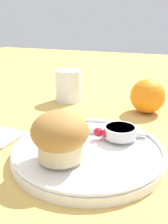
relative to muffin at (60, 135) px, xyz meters
The scene contains 8 objects.
ground_plane 0.09m from the muffin, 55.60° to the left, with size 3.00×3.00×0.00m, color tan.
plate 0.07m from the muffin, 66.44° to the left, with size 0.25×0.25×0.02m.
muffin is the anchor object (origin of this frame).
cream_ramekin 0.12m from the muffin, 61.09° to the left, with size 0.06×0.06×0.02m.
berry_pair 0.10m from the muffin, 71.11° to the left, with size 0.03×0.02×0.02m.
butter_knife 0.12m from the muffin, 82.41° to the left, with size 0.17×0.05×0.00m.
orange_fruit 0.32m from the muffin, 77.99° to the left, with size 0.08×0.08×0.08m.
juice_glass 0.35m from the muffin, 116.06° to the left, with size 0.07×0.07×0.09m.
Camera 1 is at (0.13, -0.34, 0.21)m, focal length 40.00 mm.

